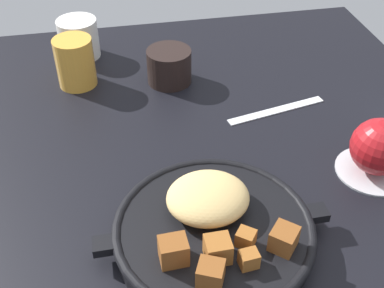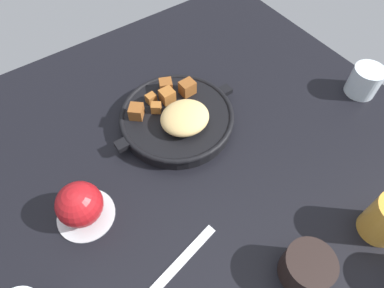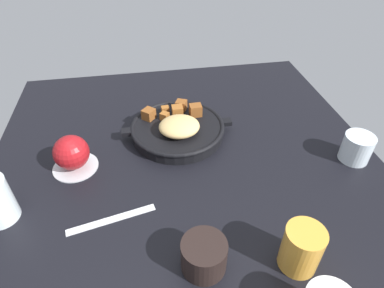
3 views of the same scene
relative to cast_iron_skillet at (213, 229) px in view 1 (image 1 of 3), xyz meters
The scene contains 8 objects.
ground_plane 12.55cm from the cast_iron_skillet, 93.10° to the left, with size 93.73×100.67×2.40cm, color black.
cast_iron_skillet is the anchor object (origin of this frame).
saucer_plate 26.93cm from the cast_iron_skillet, 17.71° to the left, with size 10.55×10.55×0.60cm, color #B7BABF.
red_apple 26.94cm from the cast_iron_skillet, 17.71° to the left, with size 8.11×8.11×8.11cm, color maroon.
butter_knife 30.45cm from the cast_iron_skillet, 56.21° to the left, with size 17.81×1.60×0.36cm, color silver.
ceramic_mug_white 52.96cm from the cast_iron_skillet, 106.47° to the left, with size 7.65×7.65×7.52cm, color silver.
juice_glass_amber 43.38cm from the cast_iron_skillet, 111.26° to the left, with size 6.82×6.82×8.84cm, color gold.
coffee_mug_dark 38.11cm from the cast_iron_skillet, 88.95° to the left, with size 7.99×7.99×6.20cm, color black.
Camera 1 is at (-9.51, -50.18, 48.15)cm, focal length 45.88 mm.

